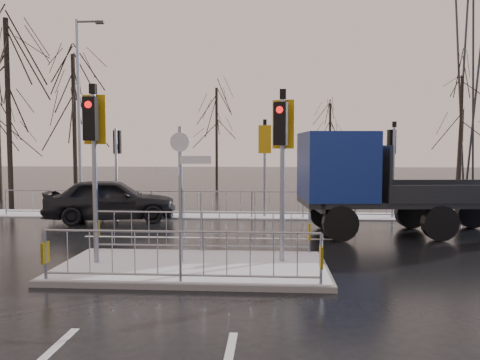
# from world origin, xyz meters

# --- Properties ---
(ground) EXTENTS (120.00, 120.00, 0.00)m
(ground) POSITION_xyz_m (0.00, 0.00, 0.00)
(ground) COLOR black
(ground) RESTS_ON ground
(snow_verge) EXTENTS (30.00, 2.00, 0.04)m
(snow_verge) POSITION_xyz_m (0.00, 8.60, 0.02)
(snow_verge) COLOR white
(snow_verge) RESTS_ON ground
(lane_markings) EXTENTS (8.00, 11.38, 0.01)m
(lane_markings) POSITION_xyz_m (0.00, -0.33, 0.00)
(lane_markings) COLOR silver
(lane_markings) RESTS_ON ground
(traffic_island) EXTENTS (6.00, 3.04, 4.15)m
(traffic_island) POSITION_xyz_m (-0.01, 0.01, 0.39)
(traffic_island) COLOR slate
(traffic_island) RESTS_ON ground
(far_kerb_fixtures) EXTENTS (18.00, 0.65, 3.83)m
(far_kerb_fixtures) POSITION_xyz_m (0.29, 8.09, 1.02)
(far_kerb_fixtures) COLOR gray
(far_kerb_fixtures) RESTS_ON ground
(car_far_lane) EXTENTS (5.10, 3.03, 1.63)m
(car_far_lane) POSITION_xyz_m (-4.24, 6.88, 0.81)
(car_far_lane) COLOR black
(car_far_lane) RESTS_ON ground
(flatbed_truck) EXTENTS (7.17, 3.14, 3.23)m
(flatbed_truck) POSITION_xyz_m (4.79, 4.78, 1.72)
(flatbed_truck) COLOR black
(flatbed_truck) RESTS_ON ground
(tree_near_a) EXTENTS (4.75, 4.75, 8.97)m
(tree_near_a) POSITION_xyz_m (-10.50, 11.00, 6.11)
(tree_near_a) COLOR black
(tree_near_a) RESTS_ON ground
(tree_near_b) EXTENTS (4.00, 4.00, 7.55)m
(tree_near_b) POSITION_xyz_m (-8.00, 12.50, 5.15)
(tree_near_b) COLOR black
(tree_near_b) RESTS_ON ground
(tree_far_a) EXTENTS (3.75, 3.75, 7.08)m
(tree_far_a) POSITION_xyz_m (-2.00, 22.00, 4.82)
(tree_far_a) COLOR black
(tree_far_a) RESTS_ON ground
(tree_far_b) EXTENTS (3.25, 3.25, 6.14)m
(tree_far_b) POSITION_xyz_m (6.00, 24.00, 4.18)
(tree_far_b) COLOR black
(tree_far_b) RESTS_ON ground
(tree_far_c) EXTENTS (4.00, 4.00, 7.55)m
(tree_far_c) POSITION_xyz_m (14.00, 21.00, 5.15)
(tree_far_c) COLOR black
(tree_far_c) RESTS_ON ground
(street_lamp_left) EXTENTS (1.25, 0.18, 8.20)m
(street_lamp_left) POSITION_xyz_m (-6.43, 9.50, 4.49)
(street_lamp_left) COLOR gray
(street_lamp_left) RESTS_ON ground
(pylon_wires) EXTENTS (70.00, 2.38, 19.97)m
(pylon_wires) POSITION_xyz_m (16.88, 30.00, 11.03)
(pylon_wires) COLOR #2D3033
(pylon_wires) RESTS_ON ground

